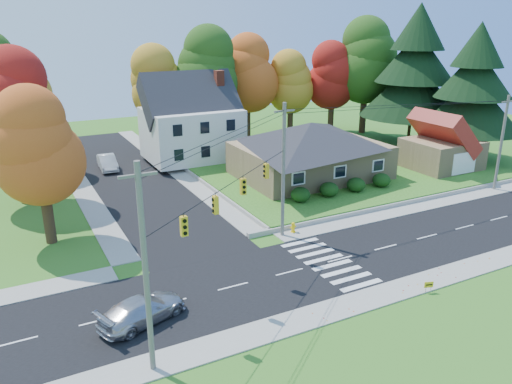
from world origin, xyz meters
The scene contains 26 objects.
ground centered at (0.00, 0.00, 0.00)m, with size 120.00×120.00×0.00m, color #3D7923.
road_main centered at (0.00, 0.00, 0.01)m, with size 90.00×8.00×0.02m, color black.
road_cross centered at (-8.00, 26.00, 0.01)m, with size 8.00×44.00×0.02m, color black.
sidewalk_north centered at (0.00, 5.00, 0.04)m, with size 90.00×2.00×0.08m, color #9C9A90.
sidewalk_south centered at (0.00, -5.00, 0.04)m, with size 90.00×2.00×0.08m, color #9C9A90.
lawn centered at (13.00, 21.00, 0.25)m, with size 30.00×30.00×0.50m, color #3D7923.
ranch_house centered at (8.00, 16.00, 3.27)m, with size 14.60×10.60×5.40m.
colonial_house centered at (0.04, 28.00, 4.58)m, with size 10.40×8.40×9.60m.
garage centered at (22.00, 11.99, 2.84)m, with size 7.30×6.30×4.60m.
hedge_row centered at (7.50, 9.80, 1.14)m, with size 10.70×1.70×1.27m.
traffic_infrastructure centered at (-0.15, 1.35, 5.15)m, with size 38.10×10.66×10.00m.
tree_lot_0 centered at (-2.00, 34.00, 8.31)m, with size 6.72×6.72×12.51m.
tree_lot_1 centered at (4.00, 33.00, 9.61)m, with size 7.84×7.84×14.60m.
tree_lot_2 centered at (10.00, 34.00, 8.96)m, with size 7.28×7.28×13.56m.
tree_lot_3 centered at (16.00, 33.00, 7.65)m, with size 6.16×6.16×11.47m.
tree_lot_4 centered at (22.00, 32.00, 8.31)m, with size 6.72×6.72×12.51m.
tree_lot_5 centered at (26.00, 30.00, 10.27)m, with size 8.40×8.40×15.64m.
conifer_east_a centered at (27.00, 22.00, 9.39)m, with size 12.80×12.80×16.96m.
conifer_east_b centered at (28.00, 14.00, 8.28)m, with size 11.20×11.20×14.84m.
tree_west_0 centered at (-17.00, 12.00, 7.15)m, with size 6.16×6.16×11.47m.
tree_west_1 centered at (-18.00, 22.00, 8.46)m, with size 7.28×7.28×13.56m.
tree_west_2 centered at (-17.00, 32.00, 7.81)m, with size 6.72×6.72×12.51m.
silver_sedan centered at (-13.85, -1.17, 0.74)m, with size 2.01×4.94×1.43m, color #B8B7BE.
white_car centered at (-9.35, 29.26, 0.81)m, with size 1.67×4.79×1.58m, color beige.
fire_hydrant centered at (-0.50, 5.27, 0.42)m, with size 0.50×0.39×0.87m.
yard_sign centered at (1.99, -5.98, 0.50)m, with size 0.54×0.21×0.70m.
Camera 1 is at (-19.14, -24.40, 15.24)m, focal length 35.00 mm.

